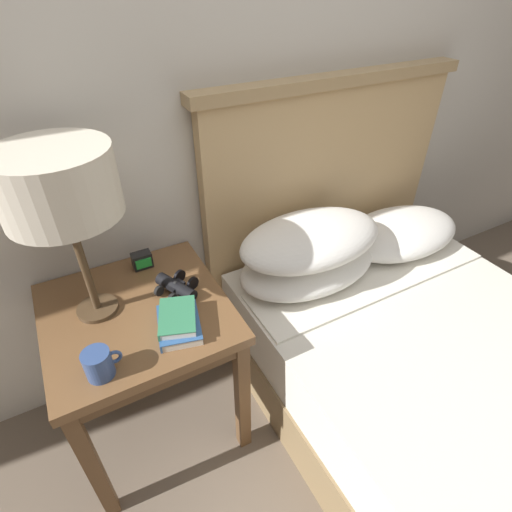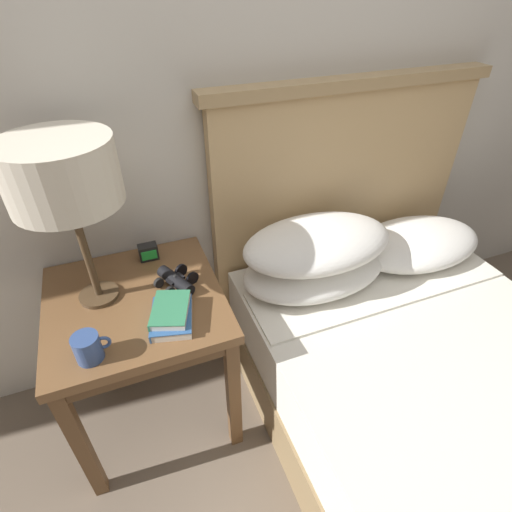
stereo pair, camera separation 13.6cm
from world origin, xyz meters
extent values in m
cube|color=beige|center=(0.00, 1.02, 1.30)|extent=(8.00, 0.06, 2.60)
cube|color=brown|center=(-0.49, 0.70, 0.60)|extent=(0.58, 0.58, 0.04)
cube|color=brown|center=(-0.49, 0.70, 0.56)|extent=(0.55, 0.55, 0.05)
cube|color=brown|center=(-0.74, 0.44, 0.29)|extent=(0.04, 0.04, 0.59)
cube|color=brown|center=(-0.23, 0.44, 0.29)|extent=(0.04, 0.04, 0.59)
cube|color=brown|center=(-0.74, 0.95, 0.29)|extent=(0.04, 0.04, 0.59)
cube|color=brown|center=(-0.23, 0.95, 0.29)|extent=(0.04, 0.04, 0.59)
cube|color=olive|center=(0.45, 0.00, 0.11)|extent=(1.11, 1.85, 0.23)
cube|color=silver|center=(0.45, 0.00, 0.34)|extent=(1.08, 1.81, 0.23)
cube|color=white|center=(0.45, 0.60, 0.47)|extent=(1.06, 0.28, 0.01)
cube|color=tan|center=(0.45, 0.95, 0.57)|extent=(1.16, 0.06, 1.15)
cube|color=#A4865B|center=(0.45, 0.95, 1.17)|extent=(1.22, 0.10, 0.04)
ellipsoid|color=white|center=(0.21, 0.71, 0.54)|extent=(0.60, 0.36, 0.15)
ellipsoid|color=white|center=(0.72, 0.71, 0.54)|extent=(0.60, 0.36, 0.15)
ellipsoid|color=white|center=(0.21, 0.71, 0.66)|extent=(0.60, 0.36, 0.15)
cylinder|color=#4C3823|center=(-0.59, 0.75, 0.63)|extent=(0.13, 0.13, 0.01)
cylinder|color=#4C3823|center=(-0.59, 0.75, 0.81)|extent=(0.02, 0.02, 0.34)
cylinder|color=beige|center=(-0.59, 0.75, 1.07)|extent=(0.31, 0.31, 0.19)
cube|color=silver|center=(-0.39, 0.55, 0.63)|extent=(0.16, 0.20, 0.03)
cube|color=#2D568E|center=(-0.39, 0.55, 0.65)|extent=(0.16, 0.20, 0.00)
cube|color=#2D568E|center=(-0.44, 0.56, 0.63)|extent=(0.05, 0.17, 0.03)
cube|color=silver|center=(-0.38, 0.56, 0.66)|extent=(0.15, 0.18, 0.02)
cube|color=#337F56|center=(-0.38, 0.56, 0.67)|extent=(0.16, 0.19, 0.00)
cube|color=#337F56|center=(-0.43, 0.57, 0.66)|extent=(0.06, 0.15, 0.02)
cylinder|color=black|center=(-0.32, 0.68, 0.64)|extent=(0.08, 0.10, 0.04)
cylinder|color=black|center=(-0.28, 0.70, 0.64)|extent=(0.05, 0.03, 0.05)
cylinder|color=black|center=(-0.37, 0.66, 0.64)|extent=(0.04, 0.03, 0.04)
cylinder|color=black|center=(-0.35, 0.74, 0.64)|extent=(0.08, 0.10, 0.04)
cylinder|color=black|center=(-0.31, 0.76, 0.64)|extent=(0.05, 0.03, 0.05)
cylinder|color=black|center=(-0.39, 0.72, 0.64)|extent=(0.04, 0.03, 0.04)
cube|color=black|center=(-0.34, 0.71, 0.65)|extent=(0.07, 0.06, 0.01)
cylinder|color=black|center=(-0.34, 0.71, 0.66)|extent=(0.02, 0.02, 0.02)
cylinder|color=#334C84|center=(-0.63, 0.49, 0.66)|extent=(0.08, 0.08, 0.08)
torus|color=#334C84|center=(-0.59, 0.49, 0.67)|extent=(0.05, 0.01, 0.05)
cube|color=black|center=(-0.40, 0.91, 0.65)|extent=(0.07, 0.04, 0.06)
cube|color=green|center=(-0.40, 0.88, 0.65)|extent=(0.06, 0.00, 0.04)
camera|label=1|loc=(-0.59, -0.32, 1.53)|focal=28.00mm
camera|label=2|loc=(-0.46, -0.37, 1.53)|focal=28.00mm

